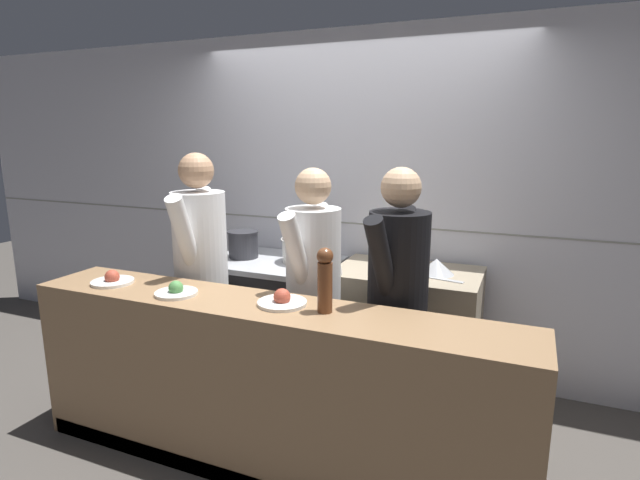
{
  "coord_description": "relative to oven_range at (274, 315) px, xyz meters",
  "views": [
    {
      "loc": [
        1.25,
        -2.38,
        1.84
      ],
      "look_at": [
        0.0,
        0.58,
        1.15
      ],
      "focal_mm": 28.0,
      "sensor_mm": 36.0,
      "label": 1
    }
  ],
  "objects": [
    {
      "name": "sauce_pot",
      "position": [
        0.25,
        0.05,
        0.54
      ],
      "size": [
        0.36,
        0.36,
        0.18
      ],
      "color": "beige",
      "rests_on": "oven_range"
    },
    {
      "name": "plated_dish_appetiser",
      "position": [
        0.01,
        -1.14,
        0.54
      ],
      "size": [
        0.23,
        0.23,
        0.08
      ],
      "color": "white",
      "rests_on": "pass_counter"
    },
    {
      "name": "stock_pot",
      "position": [
        -0.25,
        -0.01,
        0.55
      ],
      "size": [
        0.24,
        0.24,
        0.21
      ],
      "color": "#2D2D33",
      "rests_on": "oven_range"
    },
    {
      "name": "chef_head_cook",
      "position": [
        -0.2,
        -0.63,
        0.51
      ],
      "size": [
        0.41,
        0.75,
        1.72
      ],
      "rotation": [
        0.0,
        0.0,
        0.21
      ],
      "color": "black",
      "rests_on": "ground_plane"
    },
    {
      "name": "chef_sous",
      "position": [
        0.6,
        -0.59,
        0.47
      ],
      "size": [
        0.36,
        0.72,
        1.64
      ],
      "rotation": [
        0.0,
        0.0,
        -0.07
      ],
      "color": "black",
      "rests_on": "ground_plane"
    },
    {
      "name": "plated_dish_main",
      "position": [
        -0.48,
        -1.12,
        0.54
      ],
      "size": [
        0.25,
        0.25,
        0.09
      ],
      "color": "white",
      "rests_on": "pass_counter"
    },
    {
      "name": "chef_line",
      "position": [
        1.13,
        -0.63,
        0.48
      ],
      "size": [
        0.4,
        0.73,
        1.67
      ],
      "rotation": [
        0.0,
        0.0,
        -0.19
      ],
      "color": "black",
      "rests_on": "ground_plane"
    },
    {
      "name": "plated_dish_dessert",
      "position": [
        0.63,
        -1.06,
        0.54
      ],
      "size": [
        0.26,
        0.26,
        0.09
      ],
      "color": "white",
      "rests_on": "pass_counter"
    },
    {
      "name": "mixing_bowl_steel",
      "position": [
        1.24,
        -0.01,
        0.53
      ],
      "size": [
        0.24,
        0.24,
        0.1
      ],
      "color": "#B7BABF",
      "rests_on": "prep_counter"
    },
    {
      "name": "pass_counter",
      "position": [
        0.53,
        -1.09,
        0.03
      ],
      "size": [
        2.8,
        0.45,
        0.96
      ],
      "color": "#93704C",
      "rests_on": "ground_plane"
    },
    {
      "name": "wall_back_tiled",
      "position": [
        0.52,
        0.4,
        0.86
      ],
      "size": [
        8.0,
        0.06,
        2.6
      ],
      "color": "silver",
      "rests_on": "ground_plane"
    },
    {
      "name": "pepper_mill",
      "position": [
        0.87,
        -1.07,
        0.69
      ],
      "size": [
        0.08,
        0.08,
        0.33
      ],
      "color": "brown",
      "rests_on": "pass_counter"
    },
    {
      "name": "prep_counter",
      "position": [
        1.05,
        -0.0,
        0.01
      ],
      "size": [
        0.98,
        0.65,
        0.92
      ],
      "color": "gray",
      "rests_on": "ground_plane"
    },
    {
      "name": "chefs_knife",
      "position": [
        1.22,
        -0.11,
        0.48
      ],
      "size": [
        0.36,
        0.11,
        0.02
      ],
      "color": "#B7BABF",
      "rests_on": "prep_counter"
    },
    {
      "name": "ground_plane",
      "position": [
        0.52,
        -0.89,
        -0.44
      ],
      "size": [
        14.0,
        14.0,
        0.0
      ],
      "primitive_type": "plane",
      "color": "#4C4742"
    },
    {
      "name": "oven_range",
      "position": [
        0.0,
        0.0,
        0.0
      ],
      "size": [
        0.98,
        0.71,
        0.89
      ],
      "color": "#232326",
      "rests_on": "ground_plane"
    }
  ]
}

